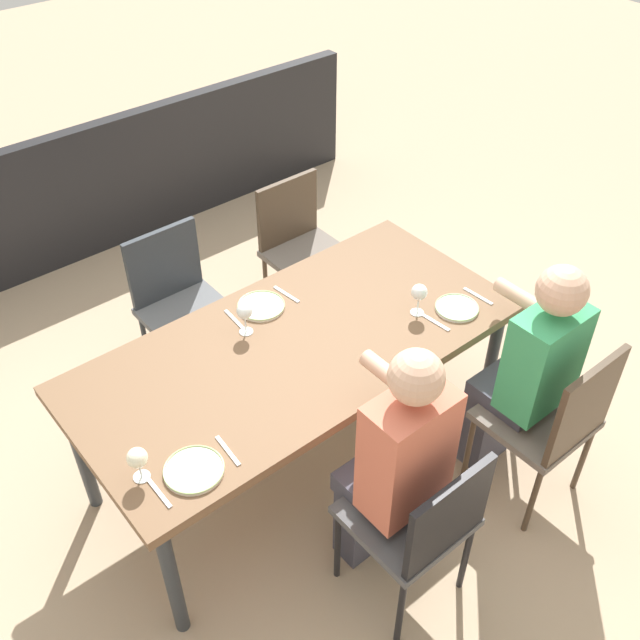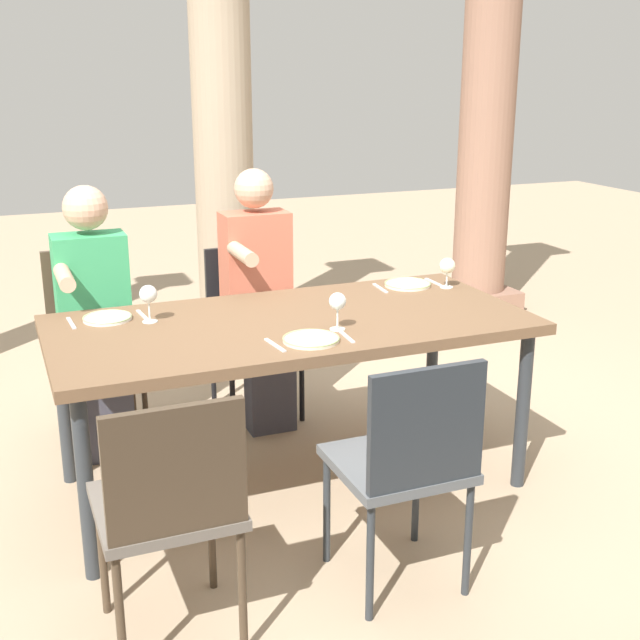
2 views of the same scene
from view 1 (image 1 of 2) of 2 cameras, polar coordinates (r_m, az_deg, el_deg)
name	(u,v)px [view 1 (image 1 of 2)]	position (r m, az deg, el deg)	size (l,w,h in m)	color
ground_plane	(300,455)	(3.80, -1.62, -10.55)	(16.00, 16.00, 0.00)	tan
dining_table	(297,354)	(3.28, -1.84, -2.65)	(2.03, 0.96, 0.78)	brown
chair_west_north	(554,418)	(3.40, 17.84, -7.35)	(0.44, 0.44, 0.94)	#6A6158
chair_west_south	(301,243)	(4.30, -1.50, 6.05)	(0.44, 0.44, 0.89)	#6A6158
chair_mid_north	(421,521)	(2.95, 7.88, -15.30)	(0.44, 0.44, 0.89)	#4F4F50
chair_mid_south	(179,299)	(3.95, -10.95, 1.62)	(0.44, 0.44, 0.89)	#5B5E61
diner_woman_green	(394,464)	(2.87, 5.79, -11.15)	(0.35, 0.49, 1.33)	#3F3F4C
diner_man_white	(527,371)	(3.36, 15.89, -3.83)	(0.35, 0.50, 1.29)	#3F3F4C
patio_railing	(78,196)	(5.17, -18.40, 9.22)	(4.43, 0.10, 0.90)	black
plate_0	(457,308)	(3.47, 10.67, 0.95)	(0.21, 0.21, 0.02)	white
wine_glass_0	(419,293)	(3.35, 7.78, 2.12)	(0.08, 0.08, 0.16)	white
fork_0	(478,296)	(3.57, 12.27, 1.84)	(0.02, 0.17, 0.01)	silver
spoon_0	(434,322)	(3.38, 8.96, -0.14)	(0.02, 0.17, 0.01)	silver
plate_1	(261,306)	(3.43, -4.64, 1.11)	(0.23, 0.23, 0.02)	silver
wine_glass_1	(244,312)	(3.24, -5.93, 0.61)	(0.07, 0.07, 0.16)	white
fork_1	(286,294)	(3.50, -2.65, 2.03)	(0.02, 0.17, 0.01)	silver
spoon_1	(235,320)	(3.38, -6.70, 0.01)	(0.02, 0.17, 0.01)	silver
plate_2	(194,470)	(2.78, -9.85, -11.49)	(0.23, 0.23, 0.02)	silver
wine_glass_2	(137,459)	(2.73, -14.12, -10.49)	(0.08, 0.08, 0.15)	white
fork_2	(228,451)	(2.83, -7.23, -10.12)	(0.02, 0.17, 0.01)	silver
spoon_2	(158,492)	(2.75, -12.54, -13.02)	(0.02, 0.17, 0.01)	silver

